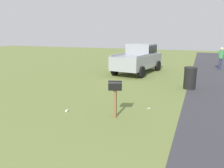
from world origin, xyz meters
The scene contains 6 objects.
mailbox centered at (6.59, 0.38, 1.03)m, with size 0.33×0.49×1.30m.
pickup_truck centered at (15.50, 2.01, 1.10)m, with size 5.19×2.78×2.09m.
trash_bin centered at (11.77, -1.76, 0.57)m, with size 0.65×0.65×1.14m.
pedestrian centered at (19.45, -3.70, 1.02)m, with size 0.34×0.49×1.75m.
litter_wrapper_midfield_b centered at (7.96, -0.48, 0.00)m, with size 0.12×0.08×0.01m, color silver.
litter_cup_by_mailbox centered at (6.45, 2.25, 0.04)m, with size 0.08×0.08×0.10m, color white.
Camera 1 is at (0.12, -2.14, 2.81)m, focal length 34.59 mm.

